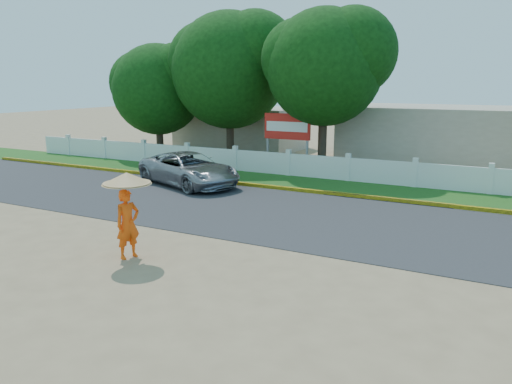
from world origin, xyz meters
TOP-DOWN VIEW (x-y plane):
  - ground at (0.00, 0.00)m, footprint 120.00×120.00m
  - road at (0.00, 4.50)m, footprint 60.00×7.00m
  - grass_verge at (0.00, 9.75)m, footprint 60.00×3.50m
  - curb at (0.00, 8.05)m, footprint 40.00×0.18m
  - fence at (0.00, 11.20)m, footprint 40.00×0.10m
  - building_near at (3.00, 18.00)m, footprint 10.00×6.00m
  - building_far at (-10.00, 19.00)m, footprint 8.00×5.00m
  - vehicle at (-5.98, 7.03)m, footprint 5.76×4.07m
  - monk_with_parasol at (-1.96, -1.41)m, footprint 1.25×1.25m
  - billboard at (-3.58, 12.30)m, footprint 2.50×0.13m
  - tree_row at (1.77, 14.17)m, footprint 34.85×8.38m

SIDE VIEW (x-z plane):
  - ground at x=0.00m, z-range 0.00..0.00m
  - road at x=0.00m, z-range 0.00..0.02m
  - grass_verge at x=0.00m, z-range 0.00..0.03m
  - curb at x=0.00m, z-range 0.00..0.16m
  - fence at x=0.00m, z-range 0.00..1.10m
  - vehicle at x=-5.98m, z-range 0.00..1.46m
  - building_far at x=-10.00m, z-range 0.00..2.80m
  - monk_with_parasol at x=-1.96m, z-range 0.35..2.63m
  - building_near at x=3.00m, z-range 0.00..3.20m
  - billboard at x=-3.58m, z-range 0.67..3.62m
  - tree_row at x=1.77m, z-range 0.55..9.51m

